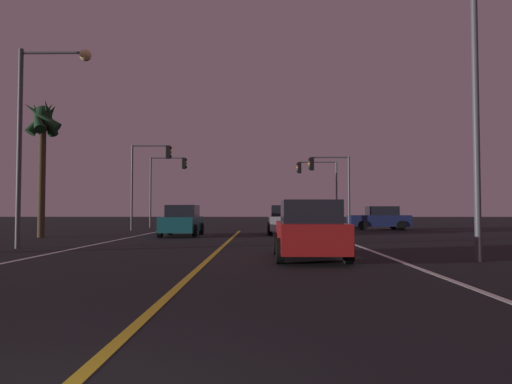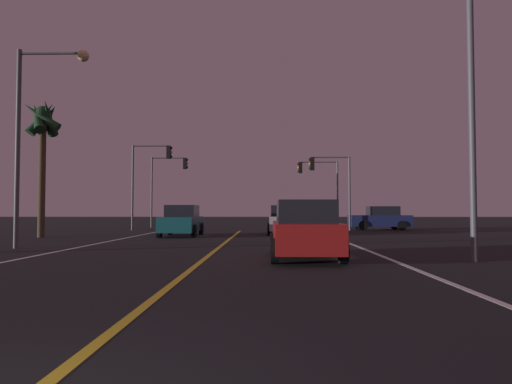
{
  "view_description": "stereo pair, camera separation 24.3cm",
  "coord_description": "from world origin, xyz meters",
  "px_view_note": "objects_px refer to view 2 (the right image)",
  "views": [
    {
      "loc": [
        1.55,
        -2.84,
        1.41
      ],
      "look_at": [
        1.15,
        26.67,
        2.56
      ],
      "focal_mm": 32.97,
      "sensor_mm": 36.0,
      "label": 1
    },
    {
      "loc": [
        1.79,
        -2.84,
        1.41
      ],
      "look_at": [
        1.15,
        26.67,
        2.56
      ],
      "focal_mm": 32.97,
      "sensor_mm": 36.0,
      "label": 2
    }
  ],
  "objects_px": {
    "traffic_light_far_right": "(318,178)",
    "palm_tree_left_mid": "(43,127)",
    "car_crossing_side": "(380,218)",
    "traffic_light_far_left": "(169,176)",
    "traffic_light_near_right": "(330,175)",
    "traffic_light_near_left": "(151,168)",
    "car_ahead_far": "(284,220)",
    "street_lamp_left_mid": "(36,119)",
    "car_oncoming": "(182,221)",
    "street_lamp_right_near": "(453,78)",
    "car_lead_same_lane": "(305,231)"
  },
  "relations": [
    {
      "from": "traffic_light_far_right",
      "to": "palm_tree_left_mid",
      "type": "height_order",
      "value": "palm_tree_left_mid"
    },
    {
      "from": "car_ahead_far",
      "to": "traffic_light_far_right",
      "type": "relative_size",
      "value": 0.8
    },
    {
      "from": "street_lamp_right_near",
      "to": "car_oncoming",
      "type": "bearing_deg",
      "value": -52.1
    },
    {
      "from": "car_oncoming",
      "to": "car_crossing_side",
      "type": "distance_m",
      "value": 15.36
    },
    {
      "from": "car_ahead_far",
      "to": "car_lead_same_lane",
      "type": "distance_m",
      "value": 14.06
    },
    {
      "from": "traffic_light_far_right",
      "to": "palm_tree_left_mid",
      "type": "relative_size",
      "value": 0.74
    },
    {
      "from": "traffic_light_near_right",
      "to": "traffic_light_near_left",
      "type": "bearing_deg",
      "value": -0.0
    },
    {
      "from": "traffic_light_far_right",
      "to": "street_lamp_left_mid",
      "type": "relative_size",
      "value": 0.72
    },
    {
      "from": "car_oncoming",
      "to": "car_lead_same_lane",
      "type": "distance_m",
      "value": 13.3
    },
    {
      "from": "traffic_light_near_left",
      "to": "street_lamp_left_mid",
      "type": "distance_m",
      "value": 15.52
    },
    {
      "from": "car_ahead_far",
      "to": "traffic_light_far_left",
      "type": "xyz_separation_m",
      "value": [
        -9.08,
        10.47,
        3.43
      ]
    },
    {
      "from": "car_ahead_far",
      "to": "car_lead_same_lane",
      "type": "xyz_separation_m",
      "value": [
        0.05,
        -14.06,
        0.0
      ]
    },
    {
      "from": "street_lamp_left_mid",
      "to": "traffic_light_near_left",
      "type": "bearing_deg",
      "value": 88.17
    },
    {
      "from": "car_lead_same_lane",
      "to": "street_lamp_right_near",
      "type": "relative_size",
      "value": 0.53
    },
    {
      "from": "street_lamp_left_mid",
      "to": "palm_tree_left_mid",
      "type": "distance_m",
      "value": 7.71
    },
    {
      "from": "street_lamp_left_mid",
      "to": "traffic_light_far_right",
      "type": "bearing_deg",
      "value": 58.53
    },
    {
      "from": "car_crossing_side",
      "to": "car_lead_same_lane",
      "type": "bearing_deg",
      "value": 70.75
    },
    {
      "from": "traffic_light_far_right",
      "to": "car_crossing_side",
      "type": "bearing_deg",
      "value": 133.68
    },
    {
      "from": "car_oncoming",
      "to": "traffic_light_far_right",
      "type": "distance_m",
      "value": 15.71
    },
    {
      "from": "car_crossing_side",
      "to": "traffic_light_near_right",
      "type": "relative_size",
      "value": 0.83
    },
    {
      "from": "traffic_light_far_right",
      "to": "car_oncoming",
      "type": "bearing_deg",
      "value": 54.72
    },
    {
      "from": "traffic_light_near_right",
      "to": "street_lamp_left_mid",
      "type": "relative_size",
      "value": 0.69
    },
    {
      "from": "car_crossing_side",
      "to": "street_lamp_left_mid",
      "type": "distance_m",
      "value": 24.14
    },
    {
      "from": "car_lead_same_lane",
      "to": "street_lamp_right_near",
      "type": "bearing_deg",
      "value": -99.53
    },
    {
      "from": "traffic_light_far_left",
      "to": "street_lamp_right_near",
      "type": "relative_size",
      "value": 0.72
    },
    {
      "from": "street_lamp_right_near",
      "to": "street_lamp_left_mid",
      "type": "bearing_deg",
      "value": -16.95
    },
    {
      "from": "car_crossing_side",
      "to": "street_lamp_left_mid",
      "type": "height_order",
      "value": "street_lamp_left_mid"
    },
    {
      "from": "car_crossing_side",
      "to": "street_lamp_right_near",
      "type": "bearing_deg",
      "value": 81.84
    },
    {
      "from": "traffic_light_far_left",
      "to": "street_lamp_left_mid",
      "type": "relative_size",
      "value": 0.77
    },
    {
      "from": "traffic_light_near_right",
      "to": "traffic_light_far_right",
      "type": "bearing_deg",
      "value": -88.02
    },
    {
      "from": "car_crossing_side",
      "to": "traffic_light_far_right",
      "type": "height_order",
      "value": "traffic_light_far_right"
    },
    {
      "from": "car_crossing_side",
      "to": "car_ahead_far",
      "type": "bearing_deg",
      "value": 41.31
    },
    {
      "from": "car_crossing_side",
      "to": "traffic_light_near_right",
      "type": "xyz_separation_m",
      "value": [
        -3.8,
        -1.32,
        3.02
      ]
    },
    {
      "from": "car_ahead_far",
      "to": "traffic_light_near_left",
      "type": "bearing_deg",
      "value": 61.63
    },
    {
      "from": "traffic_light_near_right",
      "to": "street_lamp_left_mid",
      "type": "distance_m",
      "value": 20.28
    },
    {
      "from": "street_lamp_right_near",
      "to": "palm_tree_left_mid",
      "type": "relative_size",
      "value": 1.1
    },
    {
      "from": "traffic_light_near_left",
      "to": "car_ahead_far",
      "type": "bearing_deg",
      "value": -28.37
    },
    {
      "from": "car_oncoming",
      "to": "traffic_light_far_left",
      "type": "relative_size",
      "value": 0.75
    },
    {
      "from": "car_crossing_side",
      "to": "traffic_light_far_left",
      "type": "relative_size",
      "value": 0.75
    },
    {
      "from": "traffic_light_far_right",
      "to": "street_lamp_left_mid",
      "type": "xyz_separation_m",
      "value": [
        -12.85,
        -21.0,
        0.8
      ]
    },
    {
      "from": "car_crossing_side",
      "to": "traffic_light_far_left",
      "type": "bearing_deg",
      "value": -14.45
    },
    {
      "from": "traffic_light_near_right",
      "to": "palm_tree_left_mid",
      "type": "relative_size",
      "value": 0.71
    },
    {
      "from": "car_lead_same_lane",
      "to": "traffic_light_far_right",
      "type": "xyz_separation_m",
      "value": [
        3.11,
        24.53,
        3.2
      ]
    },
    {
      "from": "car_lead_same_lane",
      "to": "street_lamp_left_mid",
      "type": "bearing_deg",
      "value": 70.09
    },
    {
      "from": "car_oncoming",
      "to": "traffic_light_near_left",
      "type": "height_order",
      "value": "traffic_light_near_left"
    },
    {
      "from": "car_crossing_side",
      "to": "palm_tree_left_mid",
      "type": "distance_m",
      "value": 22.79
    },
    {
      "from": "car_ahead_far",
      "to": "street_lamp_right_near",
      "type": "distance_m",
      "value": 15.91
    },
    {
      "from": "car_lead_same_lane",
      "to": "traffic_light_near_right",
      "type": "bearing_deg",
      "value": -9.84
    },
    {
      "from": "car_oncoming",
      "to": "traffic_light_near_left",
      "type": "bearing_deg",
      "value": -153.75
    },
    {
      "from": "traffic_light_near_left",
      "to": "car_oncoming",
      "type": "bearing_deg",
      "value": -63.75
    }
  ]
}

